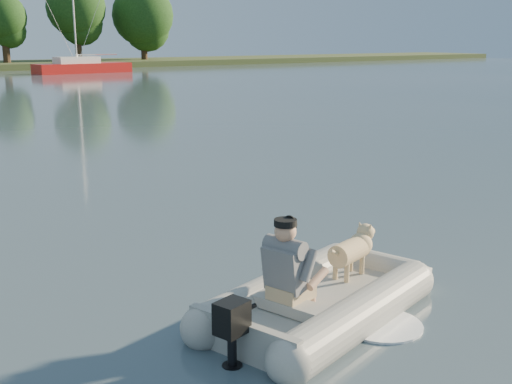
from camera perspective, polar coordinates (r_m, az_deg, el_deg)
water at (r=8.05m, az=5.31°, el=-8.29°), size 160.00×160.00×0.00m
dinghy at (r=7.14m, az=6.13°, el=-6.45°), size 5.37×4.64×1.31m
man at (r=6.60m, az=2.69°, el=-6.47°), size 0.82×0.76×1.01m
dog at (r=7.68m, az=8.29°, el=-5.59°), size 0.93×0.55×0.59m
outboard_motor at (r=6.09m, az=-2.15°, el=-12.76°), size 0.45×0.37×0.74m
sailboat at (r=58.33m, az=-15.22°, el=10.66°), size 8.37×3.10×11.27m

